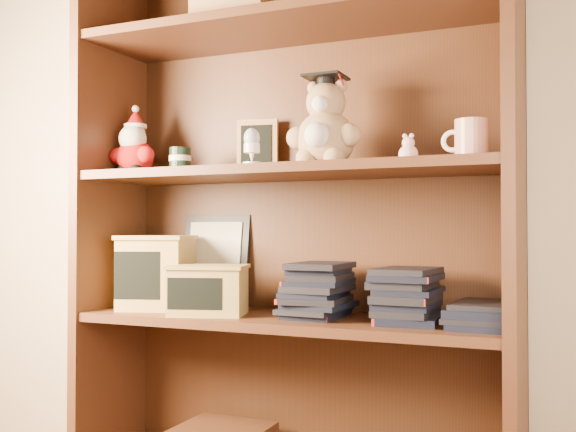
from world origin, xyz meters
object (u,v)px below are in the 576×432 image
object	(u,v)px
bookcase	(294,231)
treats_box	(157,272)
grad_teddy_bear	(325,131)
teacher_mug	(470,140)

from	to	relation	value
bookcase	treats_box	xyz separation A→B (m)	(-0.42, -0.05, -0.12)
grad_teddy_bear	treats_box	distance (m)	0.66
grad_teddy_bear	bookcase	bearing A→B (deg)	152.55
treats_box	bookcase	bearing A→B (deg)	7.01
bookcase	teacher_mug	xyz separation A→B (m)	(0.48, -0.05, 0.22)
grad_teddy_bear	treats_box	xyz separation A→B (m)	(-0.53, 0.01, -0.38)
bookcase	grad_teddy_bear	size ratio (longest dim) A/B	6.44
teacher_mug	treats_box	xyz separation A→B (m)	(-0.90, -0.00, -0.34)
teacher_mug	treats_box	bearing A→B (deg)	-179.94
bookcase	treats_box	bearing A→B (deg)	-172.99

